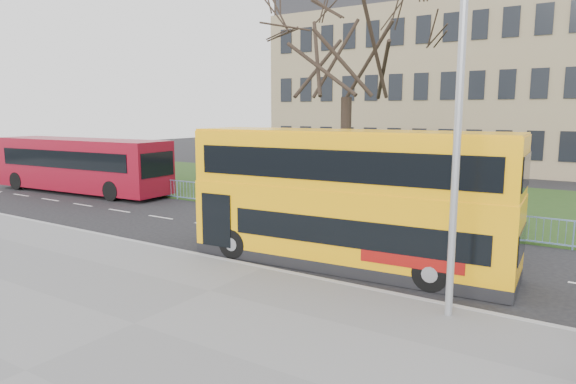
# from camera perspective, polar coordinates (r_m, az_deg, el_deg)

# --- Properties ---
(ground) EXTENTS (120.00, 120.00, 0.00)m
(ground) POSITION_cam_1_polar(r_m,az_deg,el_deg) (17.73, 0.30, -7.47)
(ground) COLOR black
(ground) RESTS_ON ground
(pavement) EXTENTS (80.00, 10.50, 0.12)m
(pavement) POSITION_cam_1_polar(r_m,az_deg,el_deg) (12.90, -16.69, -14.05)
(pavement) COLOR slate
(pavement) RESTS_ON ground
(kerb) EXTENTS (80.00, 0.20, 0.14)m
(kerb) POSITION_cam_1_polar(r_m,az_deg,el_deg) (16.48, -2.65, -8.51)
(kerb) COLOR gray
(kerb) RESTS_ON ground
(grass_verge) EXTENTS (80.00, 15.40, 0.08)m
(grass_verge) POSITION_cam_1_polar(r_m,az_deg,el_deg) (30.45, 15.02, -0.74)
(grass_verge) COLOR #1E3714
(grass_verge) RESTS_ON ground
(guard_railing) EXTENTS (40.00, 0.12, 1.10)m
(guard_railing) POSITION_cam_1_polar(r_m,az_deg,el_deg) (23.27, 9.14, -2.21)
(guard_railing) COLOR #7194C8
(guard_railing) RESTS_ON ground
(bare_tree) EXTENTS (9.43, 9.43, 13.47)m
(bare_tree) POSITION_cam_1_polar(r_m,az_deg,el_deg) (27.25, 6.55, 12.70)
(bare_tree) COLOR black
(bare_tree) RESTS_ON grass_verge
(civic_building) EXTENTS (30.00, 15.00, 14.00)m
(civic_building) POSITION_cam_1_polar(r_m,az_deg,el_deg) (51.34, 17.30, 10.80)
(civic_building) COLOR #8B7558
(civic_building) RESTS_ON ground
(yellow_bus) EXTENTS (10.56, 3.19, 4.36)m
(yellow_bus) POSITION_cam_1_polar(r_m,az_deg,el_deg) (16.61, 6.57, -0.36)
(yellow_bus) COLOR #FFAD0A
(yellow_bus) RESTS_ON ground
(red_bus) EXTENTS (12.78, 3.72, 3.33)m
(red_bus) POSITION_cam_1_polar(r_m,az_deg,el_deg) (34.27, -22.01, 2.89)
(red_bus) COLOR maroon
(red_bus) RESTS_ON ground
(street_lamp) EXTENTS (1.87, 0.44, 8.85)m
(street_lamp) POSITION_cam_1_polar(r_m,az_deg,el_deg) (12.54, 17.94, 8.33)
(street_lamp) COLOR #9C9EA4
(street_lamp) RESTS_ON pavement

